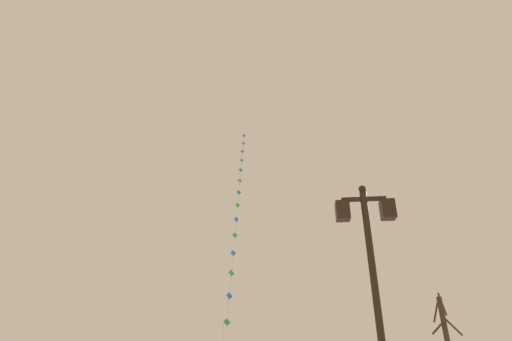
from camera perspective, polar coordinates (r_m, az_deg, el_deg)
The scene contains 3 objects.
twin_lantern_lamp_post at distance 8.11m, azimuth 16.60°, elevation -11.68°, with size 1.20×0.28×4.73m.
kite_train at distance 28.77m, azimuth -2.78°, elevation -5.47°, with size 1.33×14.36×21.63m.
bare_tree at distance 17.83m, azimuth 26.46°, elevation -21.62°, with size 1.36×1.87×3.67m.
Camera 1 is at (0.52, -1.47, 1.51)m, focal length 27.00 mm.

